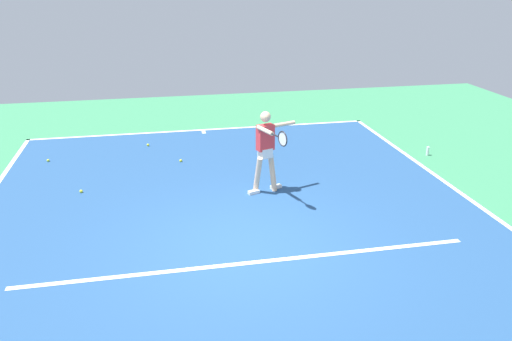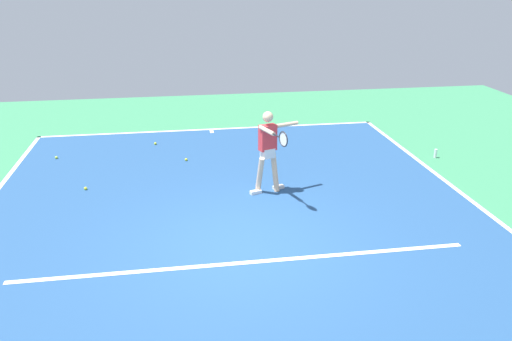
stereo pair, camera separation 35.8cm
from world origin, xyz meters
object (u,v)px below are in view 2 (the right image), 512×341
(tennis_player, at_px, (269,147))
(tennis_ball_by_sideline, at_px, (155,144))
(tennis_ball_near_player, at_px, (186,160))
(tennis_ball_by_baseline, at_px, (86,188))
(tennis_ball_near_service_line, at_px, (56,157))
(water_bottle, at_px, (436,153))

(tennis_player, distance_m, tennis_ball_by_sideline, 4.34)
(tennis_player, relative_size, tennis_ball_near_player, 25.94)
(tennis_ball_by_baseline, bearing_deg, tennis_player, 169.57)
(tennis_ball_near_service_line, bearing_deg, tennis_ball_by_baseline, 115.40)
(tennis_player, relative_size, tennis_ball_by_baseline, 25.94)
(tennis_ball_by_baseline, height_order, tennis_ball_by_sideline, same)
(tennis_player, bearing_deg, tennis_ball_by_sideline, -74.88)
(tennis_ball_by_sideline, height_order, water_bottle, water_bottle)
(tennis_ball_near_player, distance_m, tennis_ball_by_sideline, 1.56)
(tennis_player, relative_size, tennis_ball_near_service_line, 25.94)
(tennis_player, bearing_deg, water_bottle, 178.44)
(tennis_ball_near_service_line, distance_m, tennis_ball_by_sideline, 2.46)
(tennis_ball_by_baseline, bearing_deg, tennis_ball_near_player, -145.88)
(tennis_ball_near_player, xyz_separation_m, tennis_ball_by_baseline, (2.13, 1.44, 0.00))
(water_bottle, bearing_deg, tennis_ball_near_service_line, -8.53)
(tennis_player, height_order, tennis_ball_by_baseline, tennis_player)
(tennis_ball_near_service_line, bearing_deg, tennis_player, 149.68)
(tennis_ball_near_player, relative_size, water_bottle, 0.30)
(tennis_ball_near_service_line, bearing_deg, tennis_ball_by_sideline, -162.94)
(tennis_ball_near_service_line, height_order, water_bottle, water_bottle)
(tennis_ball_near_player, height_order, tennis_ball_by_sideline, same)
(tennis_player, distance_m, tennis_ball_near_service_line, 5.58)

